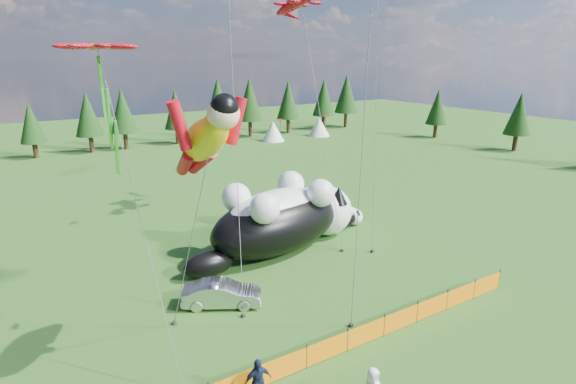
# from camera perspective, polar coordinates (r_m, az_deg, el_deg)

# --- Properties ---
(ground) EXTENTS (160.00, 160.00, 0.00)m
(ground) POSITION_cam_1_polar(r_m,az_deg,el_deg) (21.22, 0.01, -16.32)
(ground) COLOR #0B3309
(ground) RESTS_ON ground
(safety_fence) EXTENTS (22.06, 0.06, 1.10)m
(safety_fence) POSITION_cam_1_polar(r_m,az_deg,el_deg) (18.89, 5.04, -19.24)
(safety_fence) COLOR #262626
(safety_fence) RESTS_ON ground
(tree_line) EXTENTS (90.00, 4.00, 8.00)m
(tree_line) POSITION_cam_1_polar(r_m,az_deg,el_deg) (61.32, -22.79, 8.46)
(tree_line) COLOR black
(tree_line) RESTS_ON ground
(festival_tents) EXTENTS (50.00, 3.20, 2.80)m
(festival_tents) POSITION_cam_1_polar(r_m,az_deg,el_deg) (59.63, -11.20, 6.71)
(festival_tents) COLOR white
(festival_tents) RESTS_ON ground
(cat_large) EXTENTS (12.38, 5.91, 4.49)m
(cat_large) POSITION_cam_1_polar(r_m,az_deg,el_deg) (27.65, -0.45, -3.18)
(cat_large) COLOR black
(cat_large) RESTS_ON ground
(cat_small) EXTENTS (4.48, 1.64, 1.62)m
(cat_small) POSITION_cam_1_polar(r_m,az_deg,el_deg) (31.64, 6.48, -3.28)
(cat_small) COLOR black
(cat_small) RESTS_ON ground
(car) EXTENTS (3.96, 2.98, 1.25)m
(car) POSITION_cam_1_polar(r_m,az_deg,el_deg) (22.43, -8.39, -12.67)
(car) COLOR #B8B9BE
(car) RESTS_ON ground
(spectator_c) EXTENTS (1.06, 0.58, 1.76)m
(spectator_c) POSITION_cam_1_polar(r_m,az_deg,el_deg) (16.81, -3.87, -22.87)
(spectator_c) COLOR #141E38
(spectator_c) RESTS_ON ground
(superhero_kite) EXTENTS (3.91, 5.28, 10.97)m
(superhero_kite) POSITION_cam_1_polar(r_m,az_deg,el_deg) (15.93, -10.62, 6.53)
(superhero_kite) COLOR yellow
(superhero_kite) RESTS_ON ground
(gecko_kite) EXTENTS (4.81, 12.06, 17.54)m
(gecko_kite) POSITION_cam_1_polar(r_m,az_deg,el_deg) (34.23, 1.31, 23.00)
(gecko_kite) COLOR #B80919
(gecko_kite) RESTS_ON ground
(flower_kite) EXTENTS (3.88, 7.27, 12.94)m
(flower_kite) POSITION_cam_1_polar(r_m,az_deg,el_deg) (18.79, -23.01, 16.13)
(flower_kite) COLOR #B80919
(flower_kite) RESTS_ON ground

